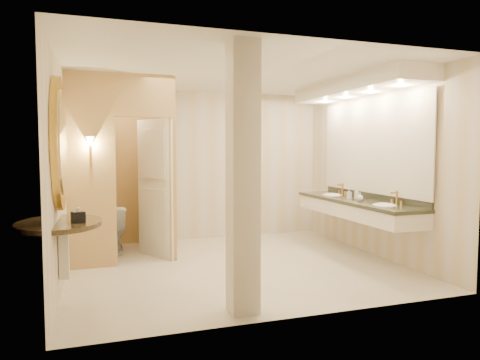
{
  "coord_description": "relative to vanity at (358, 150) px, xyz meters",
  "views": [
    {
      "loc": [
        -1.78,
        -5.7,
        1.63
      ],
      "look_at": [
        0.13,
        0.2,
        1.2
      ],
      "focal_mm": 32.0,
      "sensor_mm": 36.0,
      "label": 1
    }
  ],
  "objects": [
    {
      "name": "console_shelf",
      "position": [
        -4.19,
        -0.82,
        -0.28
      ],
      "size": [
        1.09,
        1.09,
        1.99
      ],
      "color": "black",
      "rests_on": "floor"
    },
    {
      "name": "soap_bottle_b",
      "position": [
        -0.1,
        -0.22,
        -0.69
      ],
      "size": [
        0.11,
        0.11,
        0.13
      ],
      "primitive_type": "imported",
      "rotation": [
        0.0,
        0.0,
        -0.14
      ],
      "color": "silver",
      "rests_on": "vanity"
    },
    {
      "name": "vanity",
      "position": [
        0.0,
        0.0,
        0.0
      ],
      "size": [
        0.75,
        2.83,
        2.09
      ],
      "color": "silver",
      "rests_on": "floor"
    },
    {
      "name": "toilet_closet",
      "position": [
        -3.11,
        0.96,
        -0.24
      ],
      "size": [
        1.5,
        1.55,
        2.7
      ],
      "color": "#DCB873",
      "rests_on": "floor"
    },
    {
      "name": "wall_left",
      "position": [
        -4.23,
        -0.0,
        -0.28
      ],
      "size": [
        0.02,
        4.0,
        2.7
      ],
      "primitive_type": "cube",
      "color": "beige",
      "rests_on": "floor"
    },
    {
      "name": "floor",
      "position": [
        -1.98,
        -0.0,
        -1.63
      ],
      "size": [
        4.5,
        4.5,
        0.0
      ],
      "primitive_type": "plane",
      "color": "beige",
      "rests_on": "ground"
    },
    {
      "name": "toilet",
      "position": [
        -3.6,
        1.35,
        -1.25
      ],
      "size": [
        0.49,
        0.78,
        0.76
      ],
      "primitive_type": "imported",
      "rotation": [
        0.0,
        0.0,
        3.06
      ],
      "color": "white",
      "rests_on": "floor"
    },
    {
      "name": "pillar",
      "position": [
        -2.43,
        -1.68,
        -0.28
      ],
      "size": [
        0.28,
        0.28,
        2.7
      ],
      "primitive_type": "cube",
      "color": "silver",
      "rests_on": "floor"
    },
    {
      "name": "soap_bottle_a",
      "position": [
        -0.05,
        0.15,
        -0.68
      ],
      "size": [
        0.09,
        0.09,
        0.15
      ],
      "primitive_type": "imported",
      "rotation": [
        0.0,
        0.0,
        -0.33
      ],
      "color": "beige",
      "rests_on": "vanity"
    },
    {
      "name": "wall_right",
      "position": [
        0.27,
        -0.0,
        -0.28
      ],
      "size": [
        0.02,
        4.0,
        2.7
      ],
      "primitive_type": "cube",
      "color": "beige",
      "rests_on": "floor"
    },
    {
      "name": "wall_back",
      "position": [
        -1.98,
        2.0,
        -0.28
      ],
      "size": [
        4.5,
        0.02,
        2.7
      ],
      "primitive_type": "cube",
      "color": "beige",
      "rests_on": "floor"
    },
    {
      "name": "wall_sconce",
      "position": [
        -3.9,
        0.43,
        0.1
      ],
      "size": [
        0.14,
        0.14,
        0.42
      ],
      "color": "#B5803A",
      "rests_on": "toilet_closet"
    },
    {
      "name": "soap_bottle_c",
      "position": [
        -0.04,
        -0.03,
        -0.66
      ],
      "size": [
        0.09,
        0.09,
        0.18
      ],
      "primitive_type": "imported",
      "rotation": [
        0.0,
        0.0,
        -0.44
      ],
      "color": "#C6B28C",
      "rests_on": "vanity"
    },
    {
      "name": "tissue_box",
      "position": [
        -4.01,
        -0.95,
        -0.7
      ],
      "size": [
        0.15,
        0.15,
        0.12
      ],
      "primitive_type": "cube",
      "rotation": [
        0.0,
        0.0,
        0.42
      ],
      "color": "black",
      "rests_on": "console_shelf"
    },
    {
      "name": "ceiling",
      "position": [
        -1.98,
        -0.0,
        1.07
      ],
      "size": [
        4.5,
        4.5,
        0.0
      ],
      "primitive_type": "plane",
      "rotation": [
        3.14,
        0.0,
        0.0
      ],
      "color": "silver",
      "rests_on": "wall_back"
    },
    {
      "name": "wall_front",
      "position": [
        -1.98,
        -2.0,
        -0.28
      ],
      "size": [
        4.5,
        0.02,
        2.7
      ],
      "primitive_type": "cube",
      "color": "beige",
      "rests_on": "floor"
    }
  ]
}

